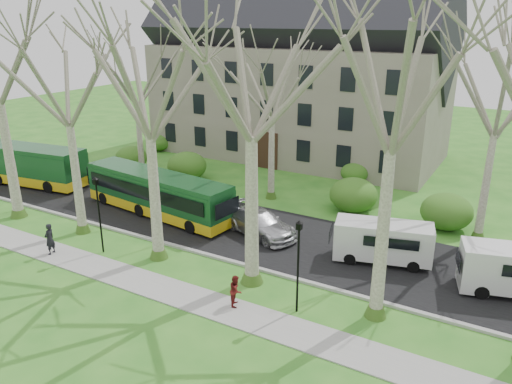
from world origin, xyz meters
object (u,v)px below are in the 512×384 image
bus_follow (157,193)px  sedan (260,223)px  bus_lead (15,163)px  pedestrian_b (236,290)px  van_a (383,243)px  pedestrian_a (50,239)px

bus_follow → sedan: bearing=9.9°
bus_lead → pedestrian_b: bearing=-22.9°
sedan → pedestrian_b: 7.89m
sedan → van_a: van_a is taller
pedestrian_b → pedestrian_a: bearing=69.7°
bus_follow → bus_lead: bearing=-171.9°
van_a → bus_follow: bearing=167.8°
bus_follow → sedan: (7.55, 0.40, -0.68)m
van_a → pedestrian_a: size_ratio=2.84×
sedan → pedestrian_a: (-8.76, -8.03, 0.14)m
bus_lead → bus_follow: 14.28m
bus_follow → van_a: bearing=9.2°
sedan → van_a: 7.41m
bus_follow → pedestrian_a: (-1.21, -7.63, -0.55)m
van_a → pedestrian_a: van_a is taller
bus_lead → van_a: 29.24m
van_a → pedestrian_a: bearing=-167.5°
bus_follow → sedan: bus_follow is taller
pedestrian_a → pedestrian_b: bearing=82.9°
van_a → pedestrian_b: 8.77m
sedan → van_a: size_ratio=1.03×
van_a → pedestrian_b: size_ratio=3.43×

